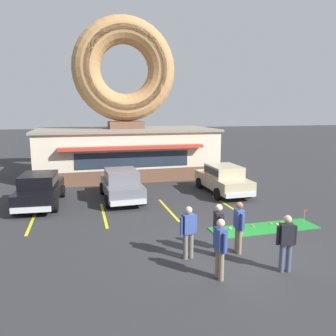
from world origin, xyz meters
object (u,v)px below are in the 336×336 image
at_px(pedestrian_clipboard_woman, 218,227).
at_px(pedestrian_hooded_kid, 239,225).
at_px(golf_ball, 254,227).
at_px(trash_bin, 39,179).
at_px(car_champagne, 223,178).
at_px(putting_flag_pin, 305,213).
at_px(pedestrian_blue_sweater_man, 286,241).
at_px(pedestrian_beanie_man, 188,230).
at_px(car_grey, 121,183).
at_px(car_black, 40,188).
at_px(pedestrian_leather_jacket_man, 220,246).

bearing_deg(pedestrian_clipboard_woman, pedestrian_hooded_kid, 3.71).
bearing_deg(golf_ball, trash_bin, 132.95).
relative_size(car_champagne, pedestrian_hooded_kid, 2.66).
xyz_separation_m(putting_flag_pin, pedestrian_blue_sweater_man, (-3.32, -3.43, 0.51)).
xyz_separation_m(pedestrian_blue_sweater_man, trash_bin, (-8.08, 13.11, -0.45)).
bearing_deg(pedestrian_beanie_man, trash_bin, 116.09).
bearing_deg(car_grey, golf_ball, -51.54).
xyz_separation_m(car_black, pedestrian_leather_jacket_man, (5.58, -8.93, 0.09)).
xyz_separation_m(putting_flag_pin, car_grey, (-6.88, 5.67, 0.43)).
relative_size(pedestrian_hooded_kid, pedestrian_clipboard_woman, 1.00).
xyz_separation_m(car_grey, pedestrian_leather_jacket_man, (1.57, -8.97, 0.09)).
distance_m(car_black, pedestrian_blue_sweater_man, 11.81).
height_order(car_grey, pedestrian_beanie_man, pedestrian_beanie_man).
relative_size(pedestrian_hooded_kid, pedestrian_leather_jacket_man, 0.99).
xyz_separation_m(putting_flag_pin, pedestrian_beanie_man, (-5.74, -1.87, 0.51)).
bearing_deg(pedestrian_leather_jacket_man, car_black, 121.97).
xyz_separation_m(pedestrian_clipboard_woman, trash_bin, (-6.64, 11.62, -0.46)).
xyz_separation_m(car_champagne, car_grey, (-5.71, 0.12, 0.00)).
bearing_deg(pedestrian_leather_jacket_man, pedestrian_beanie_man, 106.80).
relative_size(putting_flag_pin, pedestrian_beanie_man, 0.32).
xyz_separation_m(golf_ball, car_champagne, (1.19, 5.57, 0.82)).
height_order(car_champagne, pedestrian_blue_sweater_man, pedestrian_blue_sweater_man).
height_order(car_black, pedestrian_beanie_man, pedestrian_beanie_man).
height_order(car_black, pedestrian_clipboard_woman, pedestrian_clipboard_woman).
height_order(putting_flag_pin, car_black, car_black).
height_order(putting_flag_pin, trash_bin, trash_bin).
bearing_deg(pedestrian_hooded_kid, pedestrian_beanie_man, 179.49).
bearing_deg(car_grey, pedestrian_leather_jacket_man, -80.04).
bearing_deg(pedestrian_blue_sweater_man, trash_bin, 121.65).
distance_m(car_black, pedestrian_clipboard_woman, 9.74).
height_order(pedestrian_clipboard_woman, pedestrian_beanie_man, pedestrian_clipboard_woman).
distance_m(golf_ball, pedestrian_beanie_man, 3.95).
bearing_deg(trash_bin, pedestrian_hooded_kid, -57.47).
bearing_deg(putting_flag_pin, pedestrian_beanie_man, -161.92).
relative_size(car_champagne, trash_bin, 4.68).
relative_size(golf_ball, pedestrian_beanie_man, 0.02).
height_order(golf_ball, trash_bin, trash_bin).
xyz_separation_m(pedestrian_hooded_kid, pedestrian_clipboard_woman, (-0.74, -0.05, -0.00)).
height_order(car_champagne, trash_bin, car_champagne).
bearing_deg(golf_ball, pedestrian_blue_sweater_man, -105.66).
height_order(car_grey, pedestrian_leather_jacket_man, pedestrian_leather_jacket_man).
bearing_deg(pedestrian_beanie_man, pedestrian_blue_sweater_man, -32.69).
height_order(putting_flag_pin, pedestrian_leather_jacket_man, pedestrian_leather_jacket_man).
height_order(putting_flag_pin, pedestrian_blue_sweater_man, pedestrian_blue_sweater_man).
relative_size(golf_ball, car_grey, 0.01).
bearing_deg(pedestrian_beanie_man, putting_flag_pin, 18.08).
bearing_deg(trash_bin, car_champagne, -22.02).
bearing_deg(pedestrian_clipboard_woman, car_grey, 105.62).
height_order(pedestrian_blue_sweater_man, pedestrian_clipboard_woman, pedestrian_clipboard_woman).
bearing_deg(pedestrian_leather_jacket_man, trash_bin, 115.13).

